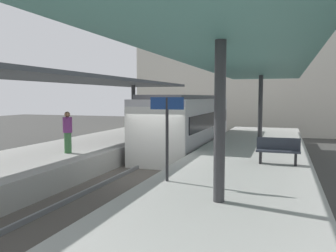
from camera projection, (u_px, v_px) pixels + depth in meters
name	position (u px, v px, depth m)	size (l,w,h in m)	color
ground_plane	(143.00, 181.00, 13.37)	(80.00, 80.00, 0.00)	#383835
platform_left	(58.00, 162.00, 14.53)	(4.40, 28.00, 1.00)	#9E9E99
platform_right	(244.00, 175.00, 12.13)	(4.40, 28.00, 1.00)	#9E9E99
track_ballast	(143.00, 179.00, 13.36)	(3.20, 28.00, 0.20)	#4C4742
rail_near_side	(125.00, 173.00, 13.57)	(0.08, 28.00, 0.14)	slate
rail_far_side	(160.00, 176.00, 13.12)	(0.08, 28.00, 0.14)	slate
commuter_train	(187.00, 124.00, 19.25)	(2.78, 10.29, 3.10)	#ADADB2
canopy_left	(75.00, 80.00, 15.56)	(4.18, 21.00, 3.08)	#333335
canopy_right	(250.00, 65.00, 13.12)	(4.18, 21.00, 3.54)	#333335
platform_bench	(278.00, 150.00, 11.58)	(1.40, 0.41, 0.86)	black
platform_sign	(167.00, 120.00, 9.11)	(0.90, 0.08, 2.21)	#262628
passenger_near_bench	(68.00, 132.00, 13.77)	(0.36, 0.36, 1.64)	#386B3D
station_building_backdrop	(243.00, 71.00, 31.37)	(18.00, 6.00, 11.00)	beige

